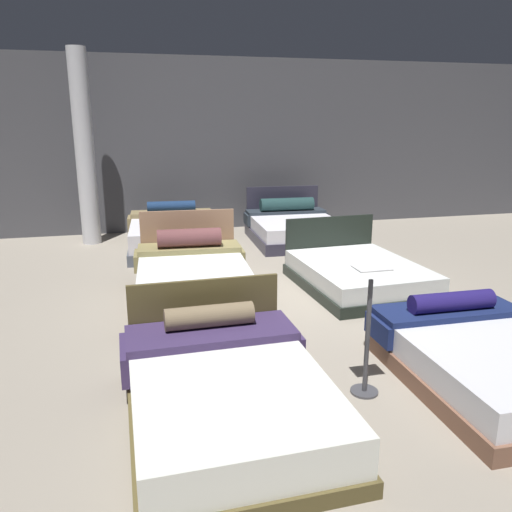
% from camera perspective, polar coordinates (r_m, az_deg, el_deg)
% --- Properties ---
extents(ground_plane, '(18.00, 18.00, 0.02)m').
position_cam_1_polar(ground_plane, '(6.78, 2.82, -4.70)').
color(ground_plane, gray).
extents(showroom_back_wall, '(18.00, 0.06, 3.50)m').
position_cam_1_polar(showroom_back_wall, '(10.90, -4.18, 12.23)').
color(showroom_back_wall, '#47474C').
rests_on(showroom_back_wall, ground_plane).
extents(bed_0, '(1.59, 2.14, 0.85)m').
position_cam_1_polar(bed_0, '(4.12, -3.35, -14.78)').
color(bed_0, brown).
rests_on(bed_0, ground_plane).
extents(bed_1, '(1.54, 2.02, 0.65)m').
position_cam_1_polar(bed_1, '(5.05, 24.53, -10.54)').
color(bed_1, brown).
rests_on(bed_1, ground_plane).
extents(bed_2, '(1.60, 2.21, 1.01)m').
position_cam_1_polar(bed_2, '(6.66, -7.04, -2.59)').
color(bed_2, '#8F6950').
rests_on(bed_2, ground_plane).
extents(bed_3, '(1.63, 2.08, 0.84)m').
position_cam_1_polar(bed_3, '(7.23, 11.29, -2.04)').
color(bed_3, black).
rests_on(bed_3, ground_plane).
extents(bed_4, '(1.70, 2.07, 0.78)m').
position_cam_1_polar(bed_4, '(9.27, -9.21, 2.31)').
color(bed_4, '#4C535F').
rests_on(bed_4, ground_plane).
extents(bed_5, '(1.70, 2.01, 0.95)m').
position_cam_1_polar(bed_5, '(9.84, 4.25, 3.14)').
color(bed_5, '#2C2A3A').
rests_on(bed_5, ground_plane).
extents(price_sign, '(0.28, 0.24, 1.13)m').
position_cam_1_polar(price_sign, '(4.45, 12.30, -9.75)').
color(price_sign, '#3F3F44').
rests_on(price_sign, ground_plane).
extents(support_pillar, '(0.34, 0.34, 3.50)m').
position_cam_1_polar(support_pillar, '(9.96, -18.63, 11.24)').
color(support_pillar, silver).
rests_on(support_pillar, ground_plane).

